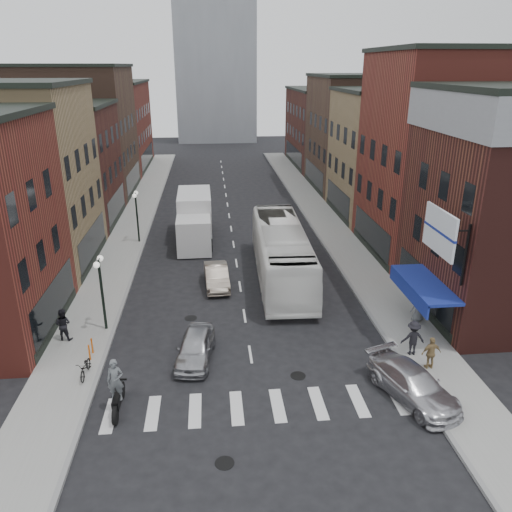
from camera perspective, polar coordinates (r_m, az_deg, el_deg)
The scene contains 30 objects.
ground at distance 23.91m, azimuth -0.44°, elevation -12.44°, with size 160.00×160.00×0.00m, color black.
sidewalk_left at distance 44.41m, azimuth -13.96°, elevation 3.21°, with size 3.00×74.00×0.15m, color gray.
sidewalk_right at distance 45.05m, azimuth 7.97°, elevation 3.89°, with size 3.00×74.00×0.15m, color gray.
curb_left at distance 44.22m, azimuth -12.03°, elevation 3.20°, with size 0.20×74.00×0.16m, color gray.
curb_right at distance 44.75m, azimuth 6.09°, elevation 3.76°, with size 0.20×74.00×0.16m, color gray.
crosswalk_stripes at distance 21.48m, azimuth 0.28°, elevation -16.83°, with size 12.00×2.20×0.01m, color silver.
bldg_left_mid_a at distance 37.07m, azimuth -26.55°, elevation 7.89°, with size 10.30×10.20×12.30m.
bldg_left_mid_b at distance 46.55m, azimuth -22.20°, elevation 9.55°, with size 10.30×10.20×10.30m.
bldg_left_far_a at distance 56.85m, azimuth -19.40°, elevation 13.27°, with size 10.30×12.20×13.30m.
bldg_left_far_b at distance 70.56m, azimuth -16.71°, elevation 14.04°, with size 10.30×16.20×11.30m.
bldg_right_mid_a at distance 38.24m, azimuth 20.95°, elevation 10.59°, with size 10.30×10.20×14.30m.
bldg_right_mid_b at distance 47.54m, azimuth 15.55°, elevation 11.15°, with size 10.30×10.20×11.30m.
bldg_right_far_a at distance 57.79m, azimuth 11.79°, elevation 13.60°, with size 10.30×12.20×12.30m.
bldg_right_far_b at distance 71.32m, azimuth 8.46°, elevation 14.33°, with size 10.30×16.20×10.30m.
awning_blue at distance 26.92m, azimuth 18.38°, elevation -3.21°, with size 1.80×5.00×0.78m.
billboard_sign at distance 23.88m, azimuth 20.42°, elevation 2.50°, with size 1.52×3.00×3.70m.
streetlamp_near at distance 26.61m, azimuth -17.33°, elevation -2.69°, with size 0.32×1.22×4.11m.
streetlamp_far at distance 39.66m, azimuth -13.52°, elevation 5.42°, with size 0.32×1.22×4.11m.
bike_rack at distance 25.36m, azimuth -18.37°, elevation -10.05°, with size 0.08×0.68×0.80m.
box_truck at distance 39.68m, azimuth -7.04°, elevation 4.21°, with size 2.68×8.49×3.68m.
motorcycle_rider at distance 21.34m, azimuth -15.66°, elevation -14.27°, with size 0.67×2.37×2.41m.
transit_bus at distance 32.35m, azimuth 2.93°, elevation 0.39°, with size 3.02×12.92×3.60m, color white.
sedan_left_near at distance 24.17m, azimuth -6.96°, elevation -10.31°, with size 1.59×3.96×1.35m, color #ADADB2.
sedan_left_far at distance 31.67m, azimuth -4.53°, elevation -2.32°, with size 1.42×4.08×1.34m, color #AFA08E.
curb_car at distance 22.53m, azimuth 17.49°, elevation -13.80°, with size 1.90×4.67×1.36m, color silver.
parked_bicycle at distance 24.03m, azimuth -18.92°, elevation -11.96°, with size 0.54×1.55×0.82m, color black.
ped_left_solo at distance 27.08m, azimuth -21.19°, elevation -7.29°, with size 0.82×0.47×1.69m, color black.
ped_right_a at distance 25.20m, azimuth 17.51°, elevation -8.93°, with size 1.12×0.55×1.73m, color black.
ped_right_b at distance 24.41m, azimuth 19.38°, elevation -10.41°, with size 0.93×0.46×1.58m, color olive.
ped_right_c at distance 28.40m, azimuth 18.06°, elevation -5.51°, with size 0.83×0.54×1.70m, color #595C61.
Camera 1 is at (-1.69, -19.88, 13.18)m, focal length 35.00 mm.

